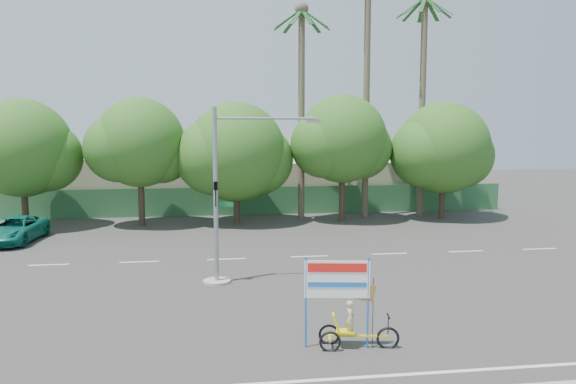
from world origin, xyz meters
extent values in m
plane|color=#33302D|center=(0.00, 0.00, 0.00)|extent=(120.00, 120.00, 0.00)
cube|color=#336B3D|center=(0.00, 21.50, 1.00)|extent=(38.00, 0.08, 2.00)
cube|color=beige|center=(-10.00, 26.00, 2.00)|extent=(12.00, 8.00, 4.00)
cube|color=beige|center=(8.00, 26.00, 1.80)|extent=(14.00, 8.00, 3.60)
cylinder|color=#473828|center=(-14.00, 18.00, 1.76)|extent=(0.40, 0.40, 3.52)
sphere|color=#205A1A|center=(-14.00, 18.00, 4.96)|extent=(6.00, 6.00, 6.00)
sphere|color=#205A1A|center=(-12.65, 18.30, 4.40)|extent=(4.32, 4.32, 4.32)
cylinder|color=#473828|center=(-7.00, 18.00, 1.87)|extent=(0.40, 0.40, 3.74)
sphere|color=#205A1A|center=(-7.00, 18.00, 5.27)|extent=(5.60, 5.60, 5.60)
sphere|color=#205A1A|center=(-5.74, 18.30, 4.68)|extent=(4.03, 4.03, 4.03)
sphere|color=#205A1A|center=(-8.26, 17.75, 4.93)|extent=(4.26, 4.26, 4.26)
cylinder|color=#473828|center=(-1.00, 18.00, 1.65)|extent=(0.40, 0.40, 3.30)
sphere|color=#205A1A|center=(-1.00, 18.00, 4.65)|extent=(6.40, 6.40, 6.40)
sphere|color=#205A1A|center=(0.44, 18.30, 4.12)|extent=(4.61, 4.61, 4.61)
sphere|color=#205A1A|center=(-2.44, 17.75, 4.35)|extent=(4.86, 4.86, 4.86)
cylinder|color=#473828|center=(6.00, 18.00, 1.94)|extent=(0.40, 0.40, 3.87)
sphere|color=#205A1A|center=(6.00, 18.00, 5.46)|extent=(5.80, 5.80, 5.80)
sphere|color=#205A1A|center=(7.30, 18.30, 4.84)|extent=(4.18, 4.18, 4.18)
sphere|color=#205A1A|center=(4.70, 17.75, 5.10)|extent=(4.41, 4.41, 4.41)
cylinder|color=#473828|center=(13.00, 18.00, 1.72)|extent=(0.40, 0.40, 3.43)
sphere|color=#205A1A|center=(13.00, 18.00, 4.84)|extent=(6.20, 6.20, 6.20)
sphere|color=#205A1A|center=(14.39, 18.30, 4.29)|extent=(4.46, 4.46, 4.46)
sphere|color=#205A1A|center=(11.61, 17.75, 4.52)|extent=(4.71, 4.71, 4.71)
cylinder|color=#70604C|center=(8.00, 19.50, 8.50)|extent=(0.44, 0.44, 17.00)
cylinder|color=#70604C|center=(12.00, 19.50, 7.50)|extent=(0.44, 0.44, 15.00)
cube|color=#1C4C21|center=(12.94, 19.50, 14.34)|extent=(1.91, 0.28, 1.36)
cube|color=#1C4C21|center=(12.72, 20.11, 14.34)|extent=(1.65, 1.44, 1.36)
cube|color=#1C4C21|center=(12.16, 20.43, 14.34)|extent=(0.61, 1.93, 1.36)
cube|color=#1C4C21|center=(11.53, 20.32, 14.34)|extent=(1.20, 1.80, 1.36)
cube|color=#1C4C21|center=(11.11, 19.82, 14.34)|extent=(1.89, 0.92, 1.36)
cube|color=#1C4C21|center=(11.11, 19.18, 14.34)|extent=(1.89, 0.92, 1.36)
cube|color=#1C4C21|center=(11.53, 18.68, 14.34)|extent=(1.20, 1.80, 1.36)
cube|color=#1C4C21|center=(12.16, 18.57, 14.34)|extent=(0.61, 1.93, 1.36)
cube|color=#1C4C21|center=(12.72, 18.89, 14.34)|extent=(1.65, 1.44, 1.36)
cylinder|color=#70604C|center=(3.50, 19.50, 7.00)|extent=(0.44, 0.44, 14.00)
sphere|color=#70604C|center=(3.50, 19.50, 14.00)|extent=(0.90, 0.90, 0.90)
cube|color=#1C4C21|center=(4.44, 19.50, 13.34)|extent=(1.91, 0.28, 1.36)
cube|color=#1C4C21|center=(4.22, 20.11, 13.34)|extent=(1.65, 1.44, 1.36)
cube|color=#1C4C21|center=(3.66, 20.43, 13.34)|extent=(0.61, 1.93, 1.36)
cube|color=#1C4C21|center=(3.03, 20.32, 13.34)|extent=(1.20, 1.80, 1.36)
cube|color=#1C4C21|center=(2.61, 19.82, 13.34)|extent=(1.89, 0.92, 1.36)
cube|color=#1C4C21|center=(2.61, 19.18, 13.34)|extent=(1.89, 0.92, 1.36)
cube|color=#1C4C21|center=(3.03, 18.68, 13.34)|extent=(1.20, 1.80, 1.36)
cube|color=#1C4C21|center=(3.66, 18.57, 13.34)|extent=(0.61, 1.93, 1.36)
cube|color=#1C4C21|center=(4.22, 18.89, 13.34)|extent=(1.65, 1.44, 1.36)
cylinder|color=gray|center=(-2.50, 4.00, 0.05)|extent=(1.10, 1.10, 0.10)
cylinder|color=gray|center=(-2.50, 4.00, 3.50)|extent=(0.18, 0.18, 7.00)
cylinder|color=gray|center=(-0.50, 4.00, 6.55)|extent=(4.00, 0.10, 0.10)
cube|color=gray|center=(1.40, 4.00, 6.45)|extent=(0.55, 0.20, 0.12)
imported|color=black|center=(-2.50, 3.78, 3.60)|extent=(0.16, 0.20, 1.00)
cube|color=#14662D|center=(-2.15, 4.00, 3.15)|extent=(0.70, 0.04, 0.18)
torus|color=black|center=(2.17, -3.47, 0.29)|extent=(0.66, 0.18, 0.65)
torus|color=black|center=(0.60, -2.93, 0.27)|extent=(0.61, 0.17, 0.61)
torus|color=black|center=(0.51, -3.47, 0.27)|extent=(0.61, 0.17, 0.61)
cube|color=yellow|center=(1.36, -3.34, 0.35)|extent=(1.63, 0.33, 0.06)
cube|color=yellow|center=(0.55, -3.20, 0.29)|extent=(0.15, 0.58, 0.05)
cube|color=yellow|center=(0.98, -3.27, 0.48)|extent=(0.54, 0.48, 0.06)
cube|color=yellow|center=(0.72, -3.23, 0.75)|extent=(0.28, 0.44, 0.52)
cylinder|color=black|center=(2.17, -3.47, 0.68)|extent=(0.03, 0.03, 0.53)
cube|color=black|center=(2.17, -3.47, 0.94)|extent=(0.11, 0.43, 0.04)
imported|color=#CCB284|center=(1.12, -3.30, 0.85)|extent=(0.31, 0.42, 1.04)
cylinder|color=blue|center=(-0.11, -3.09, 1.30)|extent=(0.06, 0.06, 2.61)
cylinder|color=blue|center=(1.60, -3.38, 1.30)|extent=(0.06, 0.06, 2.61)
cube|color=white|center=(0.74, -3.23, 1.98)|extent=(1.82, 0.35, 1.06)
cube|color=red|center=(0.74, -3.27, 2.32)|extent=(1.62, 0.29, 0.25)
cube|color=blue|center=(0.74, -3.27, 1.83)|extent=(1.62, 0.29, 0.14)
cylinder|color=black|center=(1.74, -3.40, 1.01)|extent=(0.02, 0.02, 2.03)
cube|color=red|center=(1.41, -3.34, 1.64)|extent=(0.85, 0.16, 0.63)
imported|color=#0F6B5C|center=(-13.25, 13.59, 0.70)|extent=(2.71, 5.18, 1.39)
camera|label=1|loc=(-2.75, -18.13, 6.17)|focal=35.00mm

